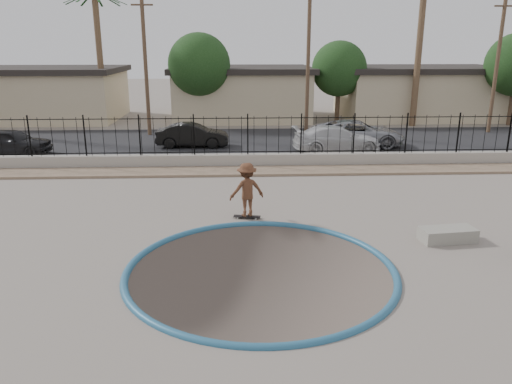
{
  "coord_description": "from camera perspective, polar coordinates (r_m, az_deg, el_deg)",
  "views": [
    {
      "loc": [
        -0.64,
        -12.71,
        5.61
      ],
      "look_at": [
        0.02,
        2.0,
        1.21
      ],
      "focal_mm": 35.0,
      "sensor_mm": 36.0,
      "label": 1
    }
  ],
  "objects": [
    {
      "name": "car_c",
      "position": [
        27.12,
        9.23,
        6.02
      ],
      "size": [
        4.78,
        2.17,
        1.36
      ],
      "primitive_type": "imported",
      "rotation": [
        0.0,
        0.0,
        1.63
      ],
      "color": "silver",
      "rests_on": "street"
    },
    {
      "name": "rock_strip",
      "position": [
        22.61,
        -0.85,
        2.4
      ],
      "size": [
        42.0,
        1.6,
        0.11
      ],
      "primitive_type": "cube",
      "color": "#9D8166",
      "rests_on": "ground"
    },
    {
      "name": "house_east",
      "position": [
        42.01,
        18.2,
        10.85
      ],
      "size": [
        12.6,
        8.6,
        3.9
      ],
      "color": "#BFAF89",
      "rests_on": "ground"
    },
    {
      "name": "skater",
      "position": [
        16.4,
        -1.06,
        -0.07
      ],
      "size": [
        1.3,
        0.96,
        1.8
      ],
      "primitive_type": "imported",
      "rotation": [
        0.0,
        0.0,
        3.42
      ],
      "color": "brown",
      "rests_on": "ground"
    },
    {
      "name": "car_b",
      "position": [
        28.24,
        -7.27,
        6.47
      ],
      "size": [
        4.02,
        1.48,
        1.31
      ],
      "primitive_type": "imported",
      "rotation": [
        0.0,
        0.0,
        1.55
      ],
      "color": "black",
      "rests_on": "street"
    },
    {
      "name": "house_west",
      "position": [
        41.91,
        -22.97,
        10.37
      ],
      "size": [
        11.6,
        8.6,
        3.9
      ],
      "color": "#BFAF89",
      "rests_on": "ground"
    },
    {
      "name": "utility_pole_mid",
      "position": [
        32.05,
        5.99,
        15.37
      ],
      "size": [
        1.7,
        0.24,
        9.5
      ],
      "color": "#473323",
      "rests_on": "ground"
    },
    {
      "name": "street_tree_mid",
      "position": [
        37.54,
        9.47,
        13.7
      ],
      "size": [
        3.96,
        3.96,
        5.83
      ],
      "color": "#473323",
      "rests_on": "ground"
    },
    {
      "name": "street_tree_left",
      "position": [
        35.81,
        -6.52,
        14.25
      ],
      "size": [
        4.32,
        4.32,
        6.36
      ],
      "color": "#473323",
      "rests_on": "ground"
    },
    {
      "name": "concrete_ledge",
      "position": [
        15.79,
        21.05,
        -4.57
      ],
      "size": [
        1.67,
        0.88,
        0.4
      ],
      "primitive_type": "cube",
      "rotation": [
        0.0,
        0.0,
        0.11
      ],
      "color": "gray",
      "rests_on": "ground"
    },
    {
      "name": "utility_pole_right",
      "position": [
        35.82,
        25.91,
        13.57
      ],
      "size": [
        1.7,
        0.24,
        9.0
      ],
      "color": "#473323",
      "rests_on": "ground"
    },
    {
      "name": "bowl_pit",
      "position": [
        13.0,
        0.52,
        -8.94
      ],
      "size": [
        6.84,
        6.84,
        1.8
      ],
      "primitive_type": null,
      "color": "#493E38",
      "rests_on": "ground"
    },
    {
      "name": "ground",
      "position": [
        25.61,
        -1.03,
        1.44
      ],
      "size": [
        120.0,
        120.0,
        2.2
      ],
      "primitive_type": "cube",
      "color": "slate",
      "rests_on": "ground"
    },
    {
      "name": "fence",
      "position": [
        23.38,
        -0.95,
        6.5
      ],
      "size": [
        40.0,
        0.04,
        1.8
      ],
      "color": "black",
      "rests_on": "retaining_wall"
    },
    {
      "name": "retaining_wall",
      "position": [
        23.62,
        -0.93,
        3.63
      ],
      "size": [
        42.0,
        0.45,
        0.6
      ],
      "primitive_type": "cube",
      "color": "#A2998E",
      "rests_on": "ground"
    },
    {
      "name": "palm_mid",
      "position": [
        37.9,
        -17.69,
        17.52
      ],
      "size": [
        2.3,
        2.3,
        9.3
      ],
      "color": "brown",
      "rests_on": "ground"
    },
    {
      "name": "car_a",
      "position": [
        28.98,
        -26.17,
        5.19
      ],
      "size": [
        4.09,
        1.92,
        1.35
      ],
      "primitive_type": "imported",
      "rotation": [
        0.0,
        0.0,
        1.49
      ],
      "color": "black",
      "rests_on": "street"
    },
    {
      "name": "car_d",
      "position": [
        28.8,
        11.49,
        6.6
      ],
      "size": [
        5.42,
        2.91,
        1.44
      ],
      "primitive_type": "imported",
      "rotation": [
        0.0,
        0.0,
        1.47
      ],
      "color": "gray",
      "rests_on": "street"
    },
    {
      "name": "house_center",
      "position": [
        39.38,
        -1.64,
        11.33
      ],
      "size": [
        10.6,
        8.6,
        3.9
      ],
      "color": "#BFAF89",
      "rests_on": "ground"
    },
    {
      "name": "utility_pole_left",
      "position": [
        32.17,
        -12.55,
        14.63
      ],
      "size": [
        1.7,
        0.24,
        9.0
      ],
      "color": "#473323",
      "rests_on": "ground"
    },
    {
      "name": "skateboard",
      "position": [
        16.66,
        -1.04,
        -2.82
      ],
      "size": [
        0.92,
        0.37,
        0.08
      ],
      "rotation": [
        0.0,
        0.0,
        -0.16
      ],
      "color": "black",
      "rests_on": "ground"
    },
    {
      "name": "coping_ring",
      "position": [
        13.0,
        0.52,
        -8.94
      ],
      "size": [
        7.04,
        7.04,
        0.2
      ],
      "primitive_type": "torus",
      "color": "#265B7D",
      "rests_on": "ground"
    },
    {
      "name": "palm_right",
      "position": [
        36.98,
        18.43,
        18.49
      ],
      "size": [
        2.3,
        2.3,
        10.3
      ],
      "color": "brown",
      "rests_on": "ground"
    },
    {
      "name": "street",
      "position": [
        30.24,
        -1.3,
        5.97
      ],
      "size": [
        90.0,
        8.0,
        0.04
      ],
      "primitive_type": "cube",
      "color": "black",
      "rests_on": "ground"
    }
  ]
}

